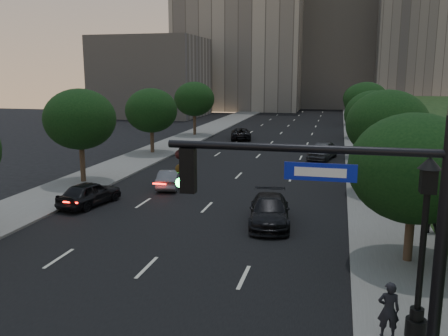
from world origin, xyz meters
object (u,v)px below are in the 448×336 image
(sedan_near_right, at_px, (269,211))
(pedestrian_a, at_px, (389,310))
(sedan_mid_left, at_px, (171,179))
(pedestrian_b, at_px, (430,215))
(pedestrian_c, at_px, (406,207))
(traffic_signal_mast, at_px, (378,283))
(sedan_far_right, at_px, (322,150))
(street_lamp, at_px, (422,257))
(sedan_near_left, at_px, (90,193))
(sedan_far_left, at_px, (241,134))

(sedan_near_right, height_order, pedestrian_a, pedestrian_a)
(sedan_mid_left, bearing_deg, pedestrian_b, 148.85)
(pedestrian_c, bearing_deg, traffic_signal_mast, 73.72)
(traffic_signal_mast, bearing_deg, sedan_far_right, 93.71)
(street_lamp, relative_size, sedan_mid_left, 1.45)
(street_lamp, distance_m, sedan_mid_left, 21.25)
(traffic_signal_mast, bearing_deg, pedestrian_c, 80.45)
(pedestrian_b, bearing_deg, pedestrian_a, 62.00)
(sedan_far_right, bearing_deg, pedestrian_c, -61.54)
(sedan_near_right, bearing_deg, pedestrian_c, 5.79)
(sedan_near_left, height_order, pedestrian_a, pedestrian_a)
(pedestrian_a, bearing_deg, street_lamp, -168.76)
(pedestrian_a, bearing_deg, sedan_near_right, -67.42)
(traffic_signal_mast, xyz_separation_m, sedan_near_right, (-4.19, 14.32, -2.94))
(pedestrian_b, xyz_separation_m, pedestrian_c, (-0.89, 1.46, -0.07))
(sedan_far_right, xyz_separation_m, pedestrian_c, (4.94, -18.55, 0.14))
(pedestrian_a, xyz_separation_m, pedestrian_b, (2.83, 10.35, 0.01))
(sedan_far_left, height_order, pedestrian_c, pedestrian_c)
(pedestrian_b, bearing_deg, sedan_near_right, -11.07)
(street_lamp, height_order, pedestrian_b, street_lamp)
(sedan_mid_left, relative_size, pedestrian_b, 2.24)
(traffic_signal_mast, bearing_deg, sedan_mid_left, 119.98)
(sedan_far_right, bearing_deg, pedestrian_b, -60.21)
(street_lamp, bearing_deg, sedan_near_left, 146.65)
(sedan_near_right, relative_size, pedestrian_a, 2.93)
(sedan_far_right, relative_size, pedestrian_a, 2.77)
(street_lamp, distance_m, pedestrian_b, 10.46)
(street_lamp, height_order, sedan_mid_left, street_lamp)
(sedan_far_right, relative_size, pedestrian_b, 2.75)
(sedan_mid_left, xyz_separation_m, sedan_near_right, (7.75, -6.38, 0.09))
(sedan_far_left, bearing_deg, pedestrian_b, 104.72)
(sedan_far_left, relative_size, sedan_far_right, 1.05)
(sedan_mid_left, bearing_deg, sedan_near_right, 131.03)
(sedan_near_right, distance_m, sedan_far_right, 20.33)
(sedan_near_left, xyz_separation_m, sedan_far_left, (2.95, 30.13, -0.05))
(sedan_mid_left, distance_m, pedestrian_a, 20.82)
(traffic_signal_mast, bearing_deg, sedan_near_right, 106.31)
(sedan_far_right, distance_m, pedestrian_b, 20.85)
(sedan_mid_left, bearing_deg, street_lamp, 120.13)
(sedan_far_left, bearing_deg, pedestrian_c, 104.49)
(sedan_mid_left, distance_m, pedestrian_c, 15.37)
(traffic_signal_mast, relative_size, sedan_far_right, 1.47)
(pedestrian_b, bearing_deg, street_lamp, 66.01)
(pedestrian_a, distance_m, pedestrian_c, 11.97)
(sedan_far_right, bearing_deg, sedan_near_left, -110.24)
(sedan_mid_left, xyz_separation_m, sedan_far_right, (9.70, 13.86, 0.17))
(sedan_near_left, bearing_deg, sedan_near_right, -174.09)
(traffic_signal_mast, distance_m, sedan_near_right, 15.21)
(traffic_signal_mast, distance_m, street_lamp, 4.79)
(sedan_near_left, distance_m, pedestrian_a, 19.39)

